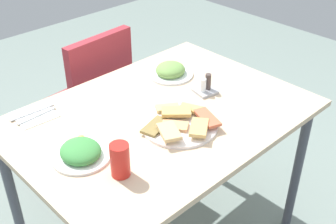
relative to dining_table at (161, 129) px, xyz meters
The scene contains 10 objects.
dining_table is the anchor object (origin of this frame).
dining_chair 0.72m from the dining_table, 81.26° to the left, with size 0.45×0.46×0.90m.
pide_platter 0.15m from the dining_table, 96.00° to the right, with size 0.31×0.31×0.04m.
salad_plate_greens 0.35m from the dining_table, 39.35° to the left, with size 0.22×0.22×0.06m.
salad_plate_rice 0.41m from the dining_table, behind, with size 0.21×0.21×0.06m.
soda_can 0.42m from the dining_table, 152.61° to the right, with size 0.07×0.07×0.12m, color red.
paper_napkin 0.52m from the dining_table, 137.61° to the left, with size 0.16×0.16×0.00m, color white.
fork 0.51m from the dining_table, 139.12° to the left, with size 0.17×0.02×0.01m, color silver.
spoon 0.54m from the dining_table, 136.18° to the left, with size 0.19×0.02×0.01m, color silver.
condiment_caddy 0.28m from the dining_table, ahead, with size 0.11×0.11×0.08m.
Camera 1 is at (-1.00, -1.09, 1.73)m, focal length 45.79 mm.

